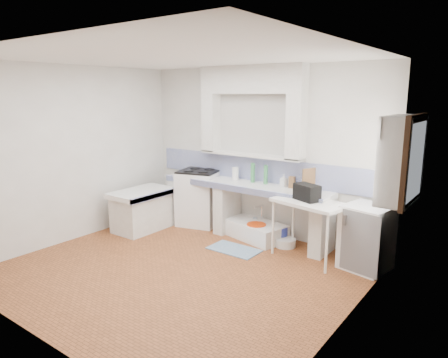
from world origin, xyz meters
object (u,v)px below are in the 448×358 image
Objects in this scene: stove at (199,198)px; side_table at (309,230)px; fridge at (367,237)px; sink at (255,231)px.

side_table is at bearing -23.60° from stove.
fridge reaches higher than side_table.
sink is (1.23, -0.04, -0.36)m from stove.
fridge is (0.78, 0.16, 0.01)m from side_table.
stove is at bearing -171.67° from fridge.
side_table is 1.17× the size of fridge.
sink is at bearing 177.04° from side_table.
fridge is at bearing 9.64° from sink.
stove is 2.33m from side_table.
fridge reaches higher than sink.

